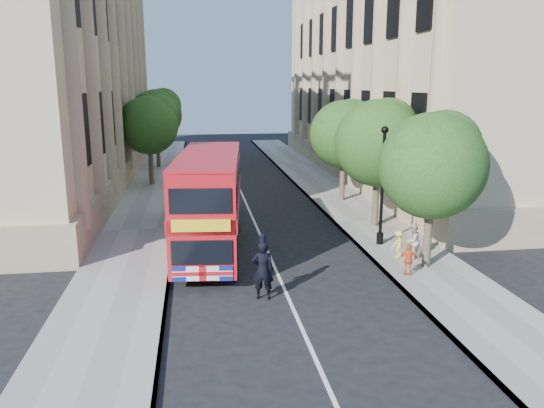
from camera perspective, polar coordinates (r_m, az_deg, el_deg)
name	(u,v)px	position (r m, az deg, el deg)	size (l,w,h in m)	color
ground	(293,309)	(17.24, 2.30, -11.23)	(120.00, 120.00, 0.00)	black
pavement_right	(367,222)	(27.80, 10.19, -1.87)	(3.50, 80.00, 0.12)	gray
pavement_left	(139,230)	(26.55, -14.11, -2.76)	(3.50, 80.00, 0.12)	gray
building_right	(415,56)	(42.91, 15.18, 15.07)	(12.00, 38.00, 18.00)	#C2B286
building_left	(31,54)	(40.97, -24.52, 14.51)	(12.00, 38.00, 18.00)	#C2B286
tree_right_near	(434,160)	(20.67, 16.98, 4.56)	(4.00, 4.00, 6.08)	#473828
tree_right_mid	(379,138)	(26.15, 11.43, 6.93)	(4.20, 4.20, 6.37)	#473828
tree_right_far	(344,130)	(31.85, 7.79, 7.85)	(4.00, 4.00, 6.15)	#473828
tree_left_far	(149,122)	(37.70, -13.05, 8.61)	(4.00, 4.00, 6.30)	#473828
tree_left_back	(157,112)	(45.65, -12.28, 9.66)	(4.20, 4.20, 6.65)	#473828
lamp_post	(382,191)	(23.33, 11.76, 1.41)	(0.32, 0.32, 5.16)	black
double_decker_bus	(210,200)	(22.20, -6.68, 0.43)	(3.22, 9.15, 4.14)	#B20C13
box_van	(202,195)	(26.80, -7.49, 0.97)	(2.45, 5.65, 3.19)	black
police_constable	(263,270)	(17.66, -0.98, -7.12)	(0.73, 0.48, 2.00)	black
woman_pedestrian	(413,241)	(22.02, 14.90, -3.87)	(0.71, 0.56, 1.47)	beige
child_a	(408,260)	(20.14, 14.47, -5.84)	(0.70, 0.29, 1.19)	#EB5B29
child_b	(398,244)	(22.14, 13.44, -4.19)	(0.72, 0.41, 1.11)	#F8DB54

